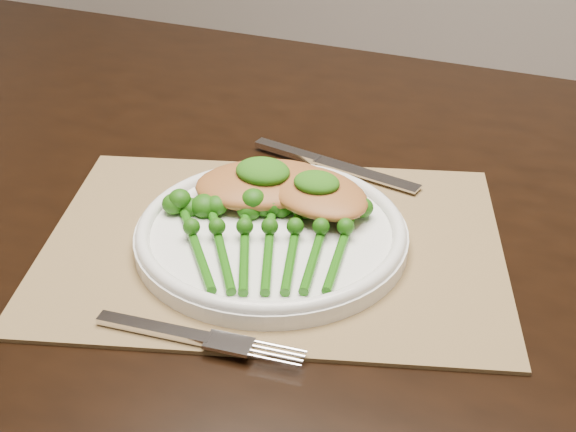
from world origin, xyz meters
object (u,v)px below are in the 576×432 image
at_px(placemat, 273,244).
at_px(dinner_plate, 271,233).
at_px(broccolini_bundle, 269,247).
at_px(chicken_fillet_left, 264,184).

xyz_separation_m(placemat, dinner_plate, (-0.00, -0.00, 0.01)).
bearing_deg(broccolini_bundle, placemat, 84.52).
relative_size(placemat, chicken_fillet_left, 3.14).
distance_m(dinner_plate, broccolini_bundle, 0.04).
xyz_separation_m(placemat, broccolini_bundle, (0.01, -0.04, 0.02)).
bearing_deg(placemat, chicken_fillet_left, 104.70).
relative_size(placemat, dinner_plate, 1.67).
height_order(placemat, dinner_plate, dinner_plate).
xyz_separation_m(placemat, chicken_fillet_left, (-0.04, 0.05, 0.03)).
distance_m(placemat, dinner_plate, 0.01).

